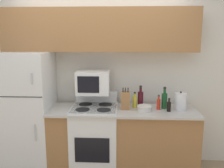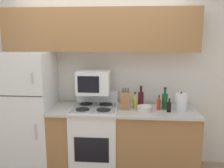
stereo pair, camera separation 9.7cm
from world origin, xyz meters
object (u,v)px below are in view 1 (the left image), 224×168
object	(u,v)px
knife_block	(125,100)
bottle_wine_green	(164,100)
refrigerator	(28,112)
bottle_wine_red	(140,99)
bowl	(144,108)
bottle_soy_sauce	(169,106)
bottle_hot_sauce	(159,104)
kettle	(180,101)
stove	(95,138)
bottle_cooking_spray	(135,102)
microwave	(93,82)

from	to	relation	value
knife_block	bottle_wine_green	xyz separation A→B (m)	(0.53, 0.06, -0.00)
refrigerator	bottle_wine_red	xyz separation A→B (m)	(1.57, 0.09, 0.19)
bowl	bottle_soy_sauce	bearing A→B (deg)	-0.92
bottle_wine_green	bottle_hot_sauce	distance (m)	0.10
bottle_hot_sauce	kettle	world-z (taller)	kettle
refrigerator	stove	distance (m)	1.01
knife_block	bowl	size ratio (longest dim) A/B	1.54
bottle_cooking_spray	bowl	bearing A→B (deg)	-50.23
stove	bottle_wine_red	xyz separation A→B (m)	(0.63, 0.13, 0.55)
refrigerator	bowl	xyz separation A→B (m)	(1.62, -0.10, 0.11)
microwave	bottle_hot_sauce	distance (m)	0.94
knife_block	kettle	world-z (taller)	knife_block
knife_block	kettle	bearing A→B (deg)	0.87
bowl	bottle_wine_red	size ratio (longest dim) A/B	0.65
bottle_soy_sauce	bottle_wine_red	bearing A→B (deg)	150.95
bottle_wine_green	microwave	bearing A→B (deg)	176.89
microwave	stove	bearing A→B (deg)	-77.61
refrigerator	bowl	world-z (taller)	refrigerator
knife_block	bottle_wine_green	bearing A→B (deg)	6.55
bottle_wine_red	bottle_soy_sauce	size ratio (longest dim) A/B	1.67
microwave	bottle_wine_green	xyz separation A→B (m)	(0.98, -0.05, -0.23)
bottle_cooking_spray	bottle_hot_sauce	size ratio (longest dim) A/B	1.10
knife_block	bottle_soy_sauce	bearing A→B (deg)	-6.93
bottle_soy_sauce	kettle	xyz separation A→B (m)	(0.16, 0.08, 0.05)
stove	bottle_wine_green	bearing A→B (deg)	3.75
kettle	stove	bearing A→B (deg)	-179.37
refrigerator	kettle	distance (m)	2.11
bottle_wine_green	kettle	bearing A→B (deg)	-13.66
bowl	bottle_wine_red	bearing A→B (deg)	102.02
bottle_cooking_spray	bottle_wine_red	bearing A→B (deg)	30.30
stove	bottle_wine_green	distance (m)	1.10
bottle_hot_sauce	bottle_wine_red	bearing A→B (deg)	153.94
bowl	bottle_cooking_spray	distance (m)	0.20
kettle	refrigerator	bearing A→B (deg)	179.32
bottle_cooking_spray	bottle_soy_sauce	bearing A→B (deg)	-19.07
bowl	bottle_wine_green	bearing A→B (deg)	24.22
knife_block	bottle_soy_sauce	xyz separation A→B (m)	(0.57, -0.07, -0.05)
stove	bottle_hot_sauce	distance (m)	1.00
stove	bottle_cooking_spray	xyz separation A→B (m)	(0.55, 0.08, 0.52)
bottle_wine_red	refrigerator	bearing A→B (deg)	-176.56
refrigerator	bottle_wine_green	bearing A→B (deg)	0.75
bottle_wine_red	bottle_hot_sauce	xyz separation A→B (m)	(0.24, -0.12, -0.04)
refrigerator	bottle_wine_green	size ratio (longest dim) A/B	5.58
bottle_wine_green	bowl	bearing A→B (deg)	-155.78
microwave	bottle_hot_sauce	world-z (taller)	microwave
refrigerator	bottle_cooking_spray	xyz separation A→B (m)	(1.49, 0.05, 0.16)
refrigerator	microwave	distance (m)	1.01
microwave	bottle_hot_sauce	xyz separation A→B (m)	(0.89, -0.10, -0.27)
refrigerator	bottle_hot_sauce	size ratio (longest dim) A/B	8.37
stove	bottle_soy_sauce	distance (m)	1.11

